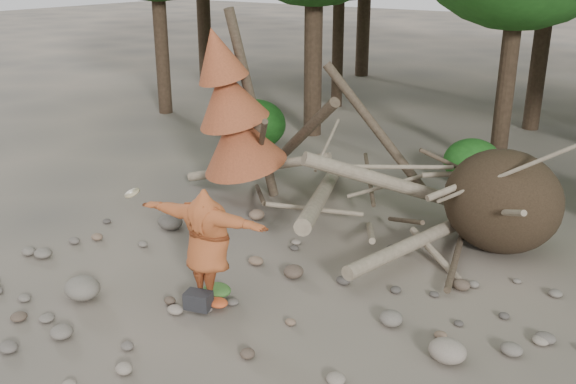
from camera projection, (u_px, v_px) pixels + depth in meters
The scene contains 12 objects.
ground at pixel (252, 303), 10.42m from camera, with size 120.00×120.00×0.00m, color #514C44.
deadfall_pile at pixel (471, 198), 12.26m from camera, with size 8.55×5.24×3.30m.
dead_conifer at pixel (233, 112), 13.97m from camera, with size 2.06×2.16×4.35m.
bush_left at pixel (255, 124), 18.67m from camera, with size 1.80×1.80×1.44m, color #184C14.
bush_mid at pixel (472, 161), 15.80m from camera, with size 1.40×1.40×1.12m, color #20601B.
frisbee_thrower at pixel (207, 245), 10.08m from camera, with size 2.88×0.89×1.89m.
backpack at pixel (198, 304), 10.12m from camera, with size 0.41×0.28×0.28m, color black.
cloth_green at pixel (217, 293), 10.54m from camera, with size 0.50×0.41×0.19m, color #386629.
cloth_orange at pixel (218, 305), 10.22m from camera, with size 0.34×0.28×0.12m, color #C74C22.
boulder_front_left at pixel (82, 288), 10.50m from camera, with size 0.61×0.55×0.37m, color #6F685C.
boulder_mid_right at pixel (447, 351), 8.87m from camera, with size 0.53×0.48×0.32m, color gray.
boulder_mid_left at pixel (170, 222), 13.21m from camera, with size 0.53×0.48×0.32m, color #5B554C.
Camera 1 is at (5.73, -7.18, 5.27)m, focal length 40.00 mm.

